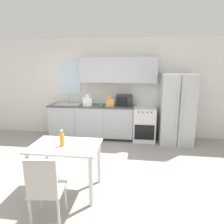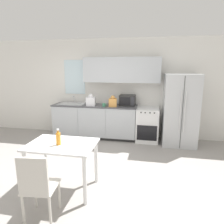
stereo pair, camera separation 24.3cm
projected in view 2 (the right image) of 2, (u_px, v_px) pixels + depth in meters
ground_plane at (87, 171)px, 3.82m from camera, size 12.00×12.00×0.00m
wall_back at (112, 85)px, 5.58m from camera, size 12.00×0.38×2.70m
kitchen_counter at (95, 121)px, 5.59m from camera, size 2.32×0.62×0.92m
oven_range at (147, 125)px, 5.31m from camera, size 0.58×0.65×0.89m
refrigerator at (180, 110)px, 5.00m from camera, size 0.81×0.82×1.78m
kitchen_sink at (72, 104)px, 5.61m from camera, size 0.72×0.45×0.21m
microwave at (127, 100)px, 5.39m from camera, size 0.42×0.35×0.28m
coffee_mug at (104, 105)px, 5.25m from camera, size 0.11×0.08×0.09m
grocery_bag_0 at (91, 101)px, 5.35m from camera, size 0.26×0.23×0.32m
grocery_bag_1 at (113, 102)px, 5.24m from camera, size 0.22×0.20×0.29m
dining_table at (62, 151)px, 3.12m from camera, size 1.04×0.72×0.78m
dining_chair_near at (37, 184)px, 2.44m from camera, size 0.44×0.44×0.93m
drink_bottle at (58, 138)px, 3.03m from camera, size 0.07×0.07×0.25m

